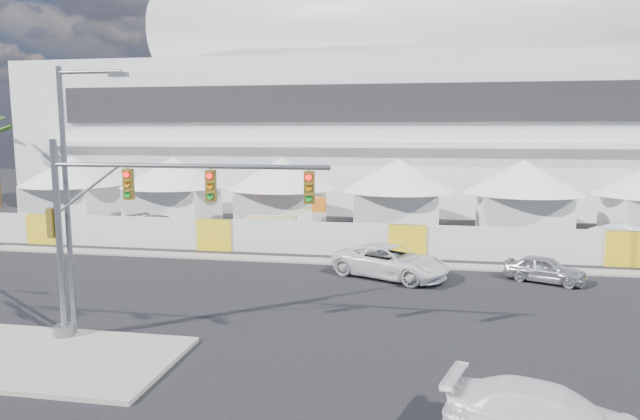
% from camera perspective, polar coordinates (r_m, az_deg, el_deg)
% --- Properties ---
extents(ground, '(160.00, 160.00, 0.00)m').
position_cam_1_polar(ground, '(21.59, -8.98, -12.53)').
color(ground, black).
rests_on(ground, ground).
extents(median_island, '(10.00, 5.00, 0.15)m').
position_cam_1_polar(median_island, '(21.84, -27.18, -12.90)').
color(median_island, gray).
rests_on(median_island, ground).
extents(stadium, '(80.00, 24.80, 21.98)m').
position_cam_1_polar(stadium, '(60.63, 12.19, 9.63)').
color(stadium, silver).
rests_on(stadium, ground).
extents(tent_row, '(53.40, 8.40, 5.40)m').
position_cam_1_polar(tent_row, '(43.74, 1.90, 2.24)').
color(tent_row, white).
rests_on(tent_row, ground).
extents(hoarding_fence, '(70.00, 0.25, 2.00)m').
position_cam_1_polar(hoarding_fence, '(34.21, 8.72, -3.11)').
color(hoarding_fence, silver).
rests_on(hoarding_fence, ground).
extents(sedan_silver, '(2.98, 4.18, 1.32)m').
position_cam_1_polar(sedan_silver, '(30.68, 21.58, -5.52)').
color(sedan_silver, '#B7B8BC').
rests_on(sedan_silver, ground).
extents(pickup_curb, '(5.05, 6.65, 1.68)m').
position_cam_1_polar(pickup_curb, '(29.63, 7.11, -5.13)').
color(pickup_curb, silver).
rests_on(pickup_curb, ground).
extents(pickup_near, '(3.43, 5.39, 1.46)m').
position_cam_1_polar(pickup_near, '(15.44, 22.09, -18.79)').
color(pickup_near, white).
rests_on(pickup_near, ground).
extents(lot_car_a, '(3.74, 4.51, 1.45)m').
position_cam_1_polar(lot_car_a, '(41.93, 28.31, -2.31)').
color(lot_car_a, white).
rests_on(lot_car_a, ground).
extents(lot_car_c, '(4.25, 5.87, 1.58)m').
position_cam_1_polar(lot_car_c, '(41.29, -15.63, -1.70)').
color(lot_car_c, '#B8B8BE').
rests_on(lot_car_c, ground).
extents(traffic_mast, '(10.09, 0.69, 7.09)m').
position_cam_1_polar(traffic_mast, '(20.96, -19.79, -1.81)').
color(traffic_mast, gray).
rests_on(traffic_mast, median_island).
extents(streetlight_median, '(2.65, 0.27, 9.57)m').
position_cam_1_polar(streetlight_median, '(22.06, -23.54, 2.42)').
color(streetlight_median, slate).
rests_on(streetlight_median, median_island).
extents(boom_lift, '(6.31, 1.44, 3.22)m').
position_cam_1_polar(boom_lift, '(37.90, -5.57, -2.17)').
color(boom_lift, orange).
rests_on(boom_lift, ground).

